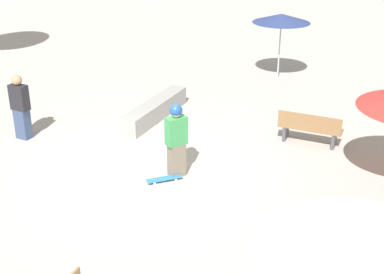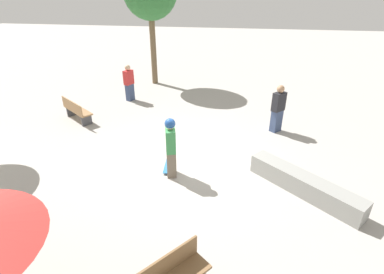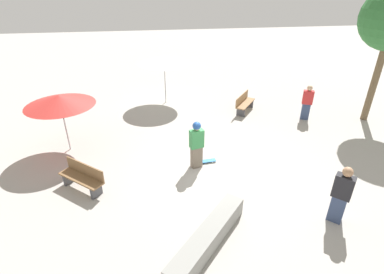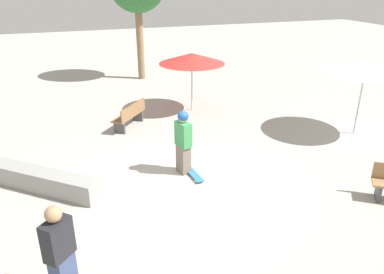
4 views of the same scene
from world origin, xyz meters
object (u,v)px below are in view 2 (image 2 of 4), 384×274
(concrete_ledge, at_px, (304,185))
(bystander_watching, at_px, (129,83))
(skater_main, at_px, (171,146))
(skateboard, at_px, (168,166))
(bench_near, at_px, (76,110))
(bystander_far, at_px, (278,109))

(concrete_ledge, distance_m, bystander_watching, 8.90)
(skater_main, bearing_deg, concrete_ledge, -109.62)
(skateboard, bearing_deg, bystander_watching, 24.55)
(skater_main, relative_size, skateboard, 2.12)
(skateboard, relative_size, bench_near, 0.53)
(concrete_ledge, xyz_separation_m, bystander_watching, (-5.88, -6.67, 0.55))
(skater_main, bearing_deg, bystander_watching, 14.37)
(concrete_ledge, relative_size, bystander_watching, 1.62)
(skater_main, height_order, concrete_ledge, skater_main)
(bench_near, relative_size, bystander_far, 0.90)
(bench_near, distance_m, bystander_watching, 2.85)
(bystander_far, bearing_deg, skateboard, 176.35)
(bystander_watching, bearing_deg, skater_main, -127.40)
(bench_near, distance_m, bystander_far, 7.57)
(concrete_ledge, bearing_deg, bystander_far, -174.04)
(concrete_ledge, bearing_deg, skater_main, -94.52)
(skateboard, relative_size, bystander_watching, 0.50)
(bystander_far, bearing_deg, bench_near, 136.22)
(skateboard, xyz_separation_m, bystander_watching, (-5.26, -2.98, 0.75))
(bench_near, xyz_separation_m, bystander_far, (-0.26, 7.55, 0.43))
(skater_main, distance_m, bystander_watching, 6.44)
(skateboard, bearing_deg, bystander_far, -52.88)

